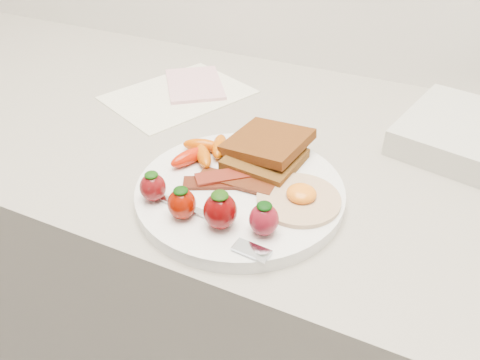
% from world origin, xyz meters
% --- Properties ---
extents(counter, '(2.00, 0.60, 0.90)m').
position_xyz_m(counter, '(0.00, 1.70, 0.45)').
color(counter, gray).
rests_on(counter, ground).
extents(plate, '(0.27, 0.27, 0.02)m').
position_xyz_m(plate, '(-0.00, 1.55, 0.91)').
color(plate, white).
rests_on(plate, counter).
extents(toast_lower, '(0.10, 0.10, 0.01)m').
position_xyz_m(toast_lower, '(0.00, 1.61, 0.93)').
color(toast_lower, '#4D270F').
rests_on(toast_lower, plate).
extents(toast_upper, '(0.11, 0.11, 0.02)m').
position_xyz_m(toast_upper, '(-0.00, 1.63, 0.94)').
color(toast_upper, '#4E2505').
rests_on(toast_upper, toast_lower).
extents(fried_egg, '(0.11, 0.11, 0.02)m').
position_xyz_m(fried_egg, '(0.07, 1.55, 0.92)').
color(fried_egg, beige).
rests_on(fried_egg, plate).
extents(bacon_strips, '(0.12, 0.09, 0.01)m').
position_xyz_m(bacon_strips, '(-0.02, 1.55, 0.92)').
color(bacon_strips, black).
rests_on(bacon_strips, plate).
extents(baby_carrots, '(0.07, 0.10, 0.02)m').
position_xyz_m(baby_carrots, '(-0.08, 1.59, 0.93)').
color(baby_carrots, '#CE4E00').
rests_on(baby_carrots, plate).
extents(strawberries, '(0.18, 0.05, 0.05)m').
position_xyz_m(strawberries, '(-0.01, 1.47, 0.94)').
color(strawberries, '#640C0F').
rests_on(strawberries, plate).
extents(fork, '(0.16, 0.05, 0.00)m').
position_xyz_m(fork, '(0.01, 1.46, 0.92)').
color(fork, silver).
rests_on(fork, plate).
extents(paper_sheet, '(0.26, 0.29, 0.00)m').
position_xyz_m(paper_sheet, '(-0.23, 1.77, 0.90)').
color(paper_sheet, white).
rests_on(paper_sheet, counter).
extents(notepad, '(0.17, 0.18, 0.01)m').
position_xyz_m(notepad, '(-0.23, 1.82, 0.91)').
color(notepad, '#E5A8B6').
rests_on(notepad, paper_sheet).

